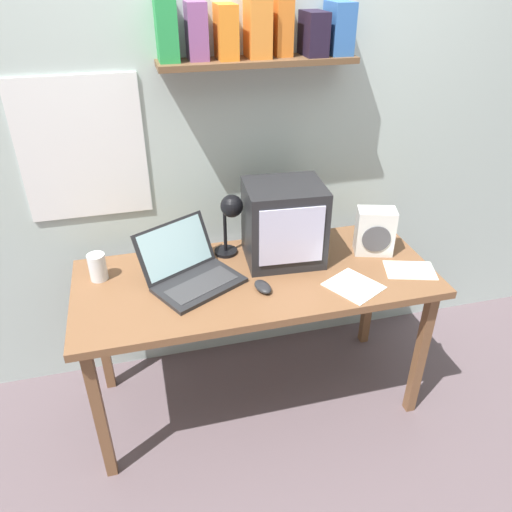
% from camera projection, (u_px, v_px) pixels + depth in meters
% --- Properties ---
extents(ground_plane, '(12.00, 12.00, 0.00)m').
position_uv_depth(ground_plane, '(256.00, 396.00, 2.60)').
color(ground_plane, '#615157').
extents(back_wall, '(5.60, 0.24, 2.60)m').
position_uv_depth(back_wall, '(231.00, 122.00, 2.29)').
color(back_wall, '#B6C7C1').
rests_on(back_wall, ground_plane).
extents(corner_desk, '(1.58, 0.67, 0.75)m').
position_uv_depth(corner_desk, '(256.00, 288.00, 2.24)').
color(corner_desk, brown).
rests_on(corner_desk, ground_plane).
extents(crt_monitor, '(0.36, 0.31, 0.36)m').
position_uv_depth(crt_monitor, '(284.00, 223.00, 2.24)').
color(crt_monitor, '#232326').
rests_on(crt_monitor, corner_desk).
extents(laptop, '(0.47, 0.46, 0.23)m').
position_uv_depth(laptop, '(189.00, 268.00, 2.15)').
color(laptop, '#232326').
rests_on(laptop, corner_desk).
extents(desk_lamp, '(0.13, 0.16, 0.32)m').
position_uv_depth(desk_lamp, '(231.00, 214.00, 2.22)').
color(desk_lamp, black).
rests_on(desk_lamp, corner_desk).
extents(juice_glass, '(0.08, 0.08, 0.12)m').
position_uv_depth(juice_glass, '(98.00, 268.00, 2.16)').
color(juice_glass, white).
rests_on(juice_glass, corner_desk).
extents(space_heater, '(0.20, 0.15, 0.22)m').
position_uv_depth(space_heater, '(375.00, 231.00, 2.32)').
color(space_heater, silver).
rests_on(space_heater, corner_desk).
extents(computer_mouse, '(0.08, 0.12, 0.03)m').
position_uv_depth(computer_mouse, '(262.00, 287.00, 2.10)').
color(computer_mouse, '#232326').
rests_on(computer_mouse, corner_desk).
extents(loose_paper_near_monitor, '(0.27, 0.28, 0.00)m').
position_uv_depth(loose_paper_near_monitor, '(354.00, 286.00, 2.13)').
color(loose_paper_near_monitor, white).
rests_on(loose_paper_near_monitor, corner_desk).
extents(printed_handout, '(0.25, 0.21, 0.00)m').
position_uv_depth(printed_handout, '(410.00, 270.00, 2.24)').
color(printed_handout, white).
rests_on(printed_handout, corner_desk).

